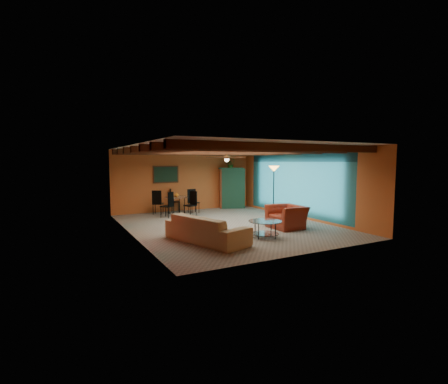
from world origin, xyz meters
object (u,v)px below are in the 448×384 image
potted_plant (231,164)px  vase (177,188)px  armchair (287,217)px  floor_lamp (274,191)px  coffee_table (265,229)px  dining_table (177,202)px  sofa (207,229)px  armoire (231,188)px

potted_plant → vase: bearing=-167.6°
armchair → floor_lamp: (0.93, 2.01, 0.65)m
coffee_table → dining_table: dining_table is taller
coffee_table → vase: 5.30m
dining_table → potted_plant: bearing=12.4°
coffee_table → potted_plant: (2.05, 5.80, 1.86)m
armchair → coffee_table: (-1.41, -0.76, -0.13)m
sofa → vase: 4.97m
sofa → floor_lamp: 4.81m
floor_lamp → vase: size_ratio=10.70×
dining_table → armoire: 3.04m
sofa → coffee_table: 1.77m
armoire → vase: armoire is taller
sofa → armchair: (3.15, 0.45, 0.01)m
dining_table → armoire: bearing=12.4°
dining_table → potted_plant: 3.40m
coffee_table → sofa: bearing=169.8°
coffee_table → armoire: (2.05, 5.80, 0.68)m
armoire → vase: bearing=-146.6°
sofa → coffee_table: (1.74, -0.31, -0.12)m
sofa → potted_plant: 6.89m
armchair → dining_table: bearing=-151.4°
armoire → coffee_table: bearing=-88.4°
potted_plant → vase: (-2.94, -0.64, -0.98)m
sofa → floor_lamp: (4.08, 2.46, 0.66)m
floor_lamp → potted_plant: 3.22m
armchair → vase: vase is taller
dining_table → floor_lamp: 4.04m
floor_lamp → potted_plant: potted_plant is taller
coffee_table → vase: size_ratio=5.10×
dining_table → vase: vase is taller
armchair → dining_table: 4.96m
potted_plant → vase: potted_plant is taller
sofa → vase: bearing=-27.9°
armchair → sofa: bearing=-80.9°
armchair → coffee_table: bearing=-60.6°
dining_table → armoire: size_ratio=1.06×
coffee_table → dining_table: 5.23m
armoire → potted_plant: bearing=0.0°
dining_table → floor_lamp: size_ratio=0.97×
coffee_table → vase: (-0.89, 5.15, 0.88)m
coffee_table → floor_lamp: floor_lamp is taller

